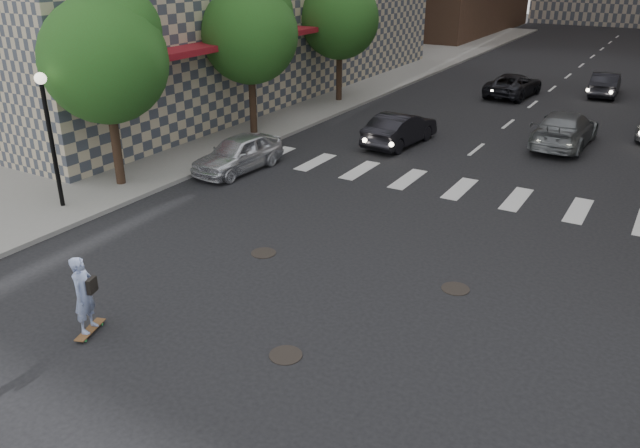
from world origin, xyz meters
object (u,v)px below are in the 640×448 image
(lamppost, at_px, (48,122))
(silver_sedan, at_px, (238,153))
(tree_b, at_px, (252,30))
(traffic_car_a, at_px, (400,129))
(traffic_car_c, at_px, (514,85))
(skateboarder, at_px, (84,295))
(tree_c, at_px, (342,15))
(traffic_car_b, at_px, (565,129))
(traffic_car_e, at_px, (605,84))
(tree_a, at_px, (108,54))

(lamppost, bearing_deg, silver_sedan, 67.75)
(lamppost, height_order, tree_b, tree_b)
(traffic_car_a, relative_size, traffic_car_c, 0.91)
(skateboarder, bearing_deg, traffic_car_a, 72.15)
(traffic_car_a, bearing_deg, tree_b, 21.82)
(tree_c, height_order, skateboarder, tree_c)
(traffic_car_b, distance_m, traffic_car_c, 10.16)
(lamppost, xyz_separation_m, traffic_car_e, (12.51, 27.93, -2.25))
(silver_sedan, xyz_separation_m, traffic_car_e, (10.01, 21.82, -0.01))
(silver_sedan, height_order, traffic_car_b, traffic_car_b)
(traffic_car_b, bearing_deg, skateboarder, 75.19)
(tree_c, relative_size, traffic_car_a, 1.55)
(silver_sedan, bearing_deg, skateboarder, -65.34)
(traffic_car_c, bearing_deg, traffic_car_b, 122.08)
(tree_a, relative_size, tree_c, 1.00)
(traffic_car_a, height_order, traffic_car_e, traffic_car_a)
(tree_b, relative_size, skateboarder, 3.55)
(traffic_car_a, relative_size, traffic_car_e, 1.03)
(tree_c, xyz_separation_m, skateboarder, (6.48, -23.13, -3.67))
(tree_c, xyz_separation_m, traffic_car_b, (12.49, -2.68, -3.90))
(tree_c, relative_size, skateboarder, 3.55)
(silver_sedan, bearing_deg, lamppost, -108.39)
(traffic_car_b, bearing_deg, lamppost, 53.41)
(tree_a, xyz_separation_m, tree_c, (0.00, 16.00, 0.00))
(lamppost, relative_size, skateboarder, 2.30)
(tree_a, xyz_separation_m, silver_sedan, (2.45, 3.47, -3.96))
(lamppost, height_order, skateboarder, lamppost)
(tree_c, relative_size, silver_sedan, 1.64)
(silver_sedan, height_order, traffic_car_a, traffic_car_a)
(traffic_car_e, bearing_deg, skateboarder, 76.79)
(tree_b, bearing_deg, skateboarder, -66.81)
(traffic_car_b, bearing_deg, traffic_car_e, -88.27)
(traffic_car_c, xyz_separation_m, traffic_car_e, (4.54, 2.90, 0.03))
(silver_sedan, relative_size, traffic_car_e, 0.98)
(tree_b, bearing_deg, traffic_car_e, 54.23)
(traffic_car_a, distance_m, traffic_car_c, 12.63)
(silver_sedan, bearing_deg, traffic_car_a, 62.65)
(skateboarder, distance_m, traffic_car_e, 32.98)
(tree_a, bearing_deg, tree_b, 90.00)
(lamppost, distance_m, traffic_car_a, 14.21)
(silver_sedan, height_order, traffic_car_c, silver_sedan)
(lamppost, distance_m, traffic_car_b, 20.41)
(tree_b, height_order, traffic_car_b, tree_b)
(skateboarder, distance_m, traffic_car_b, 21.32)
(lamppost, relative_size, traffic_car_c, 0.91)
(tree_c, relative_size, traffic_car_b, 1.28)
(lamppost, relative_size, traffic_car_a, 1.00)
(skateboarder, relative_size, traffic_car_e, 0.45)
(tree_a, height_order, traffic_car_b, tree_a)
(silver_sedan, height_order, traffic_car_e, silver_sedan)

